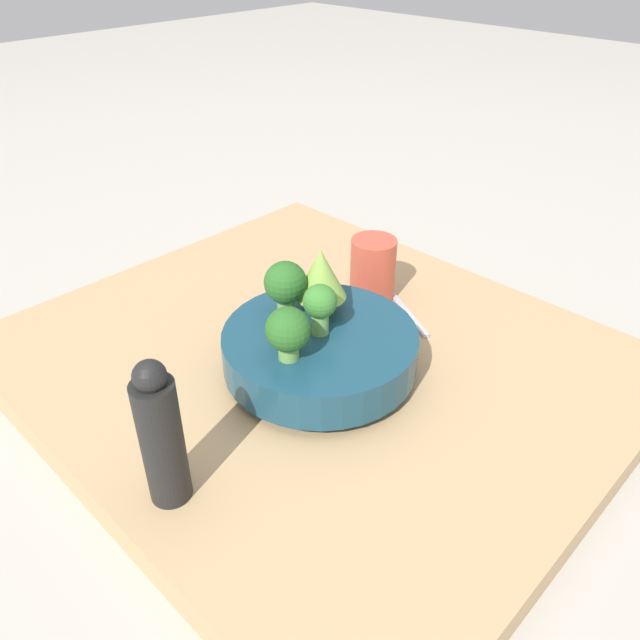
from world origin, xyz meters
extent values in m
plane|color=#ADA89E|center=(0.00, 0.00, 0.00)|extent=(6.00, 6.00, 0.00)
cube|color=tan|center=(0.00, 0.00, 0.02)|extent=(0.81, 0.71, 0.04)
cylinder|color=navy|center=(-0.04, 0.03, 0.05)|extent=(0.12, 0.12, 0.01)
cylinder|color=navy|center=(-0.04, 0.03, 0.08)|extent=(0.26, 0.26, 0.05)
cylinder|color=#6BA34C|center=(0.02, 0.03, 0.13)|extent=(0.02, 0.02, 0.03)
sphere|color=#286023|center=(0.02, 0.03, 0.16)|extent=(0.06, 0.06, 0.06)
cylinder|color=#6BA34C|center=(-0.05, 0.09, 0.12)|extent=(0.03, 0.03, 0.02)
sphere|color=#286023|center=(-0.05, 0.09, 0.15)|extent=(0.06, 0.06, 0.06)
cylinder|color=#6BA34C|center=(-0.04, 0.03, 0.13)|extent=(0.02, 0.02, 0.03)
sphere|color=#387A2D|center=(-0.04, 0.03, 0.16)|extent=(0.04, 0.04, 0.04)
cylinder|color=#6BA34C|center=(0.00, -0.01, 0.12)|extent=(0.03, 0.03, 0.02)
cone|color=#84AD47|center=(0.00, -0.01, 0.17)|extent=(0.07, 0.07, 0.07)
cylinder|color=#C64C38|center=(0.04, -0.17, 0.10)|extent=(0.07, 0.07, 0.10)
cylinder|color=black|center=(-0.07, 0.29, 0.12)|extent=(0.04, 0.04, 0.15)
sphere|color=black|center=(-0.07, 0.29, 0.21)|extent=(0.03, 0.03, 0.03)
cube|color=#B2B2B7|center=(-0.02, -0.18, 0.05)|extent=(0.16, 0.09, 0.01)
camera|label=1|loc=(-0.50, 0.50, 0.57)|focal=35.00mm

